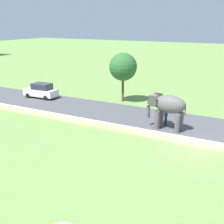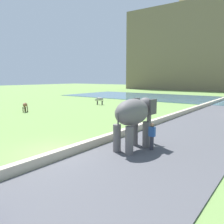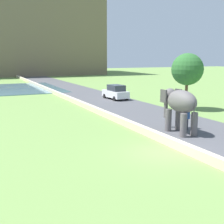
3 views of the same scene
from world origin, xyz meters
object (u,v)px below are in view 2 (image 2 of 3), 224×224
Objects in this scene: elephant at (134,115)px; person_beside_elephant at (152,136)px; cow_brown at (25,105)px; cow_grey at (99,99)px.

elephant is 2.14× the size of person_beside_elephant.
cow_grey is at bearing 77.92° from cow_brown.
elephant reaches higher than person_beside_elephant.
cow_grey is (-17.06, 15.91, -0.04)m from person_beside_elephant.
elephant is 19.21m from cow_brown.
elephant is 22.92m from cow_grey.
cow_brown is 11.56m from cow_grey.
elephant is at bearing -15.01° from cow_brown.
person_beside_elephant is (0.96, 0.36, -1.16)m from elephant.
elephant is 2.77× the size of cow_brown.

